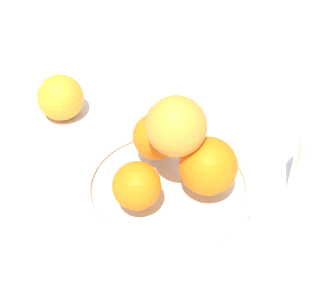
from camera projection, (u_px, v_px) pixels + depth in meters
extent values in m
plane|color=silver|center=(168.00, 194.00, 0.69)|extent=(4.00, 4.00, 0.00)
cylinder|color=silver|center=(168.00, 190.00, 0.68)|extent=(0.24, 0.24, 0.02)
torus|color=silver|center=(168.00, 183.00, 0.67)|extent=(0.25, 0.25, 0.02)
sphere|color=orange|center=(209.00, 164.00, 0.63)|extent=(0.08, 0.08, 0.08)
sphere|color=orange|center=(156.00, 136.00, 0.69)|extent=(0.07, 0.07, 0.07)
sphere|color=orange|center=(137.00, 186.00, 0.61)|extent=(0.07, 0.07, 0.07)
sphere|color=orange|center=(176.00, 126.00, 0.60)|extent=(0.08, 0.08, 0.08)
sphere|color=orange|center=(171.00, 124.00, 0.61)|extent=(0.07, 0.07, 0.07)
sphere|color=orange|center=(61.00, 97.00, 0.80)|extent=(0.08, 0.08, 0.08)
cylinder|color=silver|center=(320.00, 167.00, 0.65)|extent=(0.08, 0.08, 0.11)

